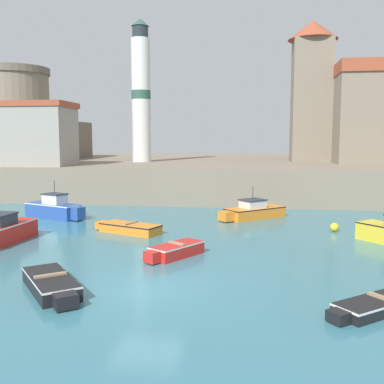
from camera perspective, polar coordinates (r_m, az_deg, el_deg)
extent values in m
plane|color=teal|center=(17.02, -5.78, -12.04)|extent=(200.00, 200.00, 0.00)
cube|color=gray|center=(55.66, 3.82, 2.68)|extent=(120.00, 40.00, 3.04)
cube|color=orange|center=(26.55, -7.82, -4.60)|extent=(3.85, 2.65, 0.54)
cube|color=orange|center=(27.89, -11.25, -4.12)|extent=(0.86, 0.94, 0.46)
cube|color=black|center=(26.51, -7.83, -4.11)|extent=(3.89, 2.68, 0.07)
cube|color=#997F5B|center=(26.50, -7.83, -3.94)|extent=(0.63, 1.16, 0.08)
cube|color=black|center=(16.01, 22.82, -13.02)|extent=(3.35, 2.98, 0.41)
cube|color=black|center=(14.57, 18.09, -14.81)|extent=(0.75, 0.77, 0.34)
cube|color=white|center=(15.96, 22.85, -12.46)|extent=(3.38, 3.01, 0.07)
cube|color=#997F5B|center=(15.93, 22.86, -12.19)|extent=(0.73, 0.85, 0.08)
cube|color=orange|center=(31.52, 7.99, -2.62)|extent=(4.32, 4.02, 0.74)
cube|color=orange|center=(29.97, 4.35, -3.06)|extent=(1.15, 1.17, 0.63)
cube|color=black|center=(31.47, 8.00, -2.03)|extent=(4.36, 4.06, 0.07)
cube|color=silver|center=(31.29, 7.71, -1.52)|extent=(1.94, 1.91, 0.52)
cube|color=#2D333D|center=(31.25, 7.72, -0.98)|extent=(2.09, 2.06, 0.08)
cylinder|color=black|center=(31.19, 7.74, -0.09)|extent=(0.04, 0.04, 0.90)
cube|color=#284C9E|center=(32.78, -17.22, -2.27)|extent=(4.34, 2.89, 0.99)
cube|color=#284C9E|center=(31.08, -14.27, -2.66)|extent=(0.89, 0.96, 0.85)
cube|color=white|center=(32.72, -17.25, -1.48)|extent=(4.38, 2.92, 0.07)
cube|color=silver|center=(32.52, -17.02, -0.88)|extent=(1.74, 1.53, 0.64)
cube|color=#2D333D|center=(32.47, -17.05, -0.25)|extent=(1.88, 1.65, 0.08)
cylinder|color=black|center=(32.42, -17.08, 0.61)|extent=(0.04, 0.04, 0.90)
cube|color=red|center=(21.19, -1.96, -7.39)|extent=(2.44, 2.90, 0.59)
cube|color=red|center=(20.07, -5.11, -8.22)|extent=(0.81, 0.77, 0.50)
cube|color=white|center=(21.13, -1.96, -6.72)|extent=(2.46, 2.93, 0.07)
cube|color=#997F5B|center=(21.11, -1.96, -6.51)|extent=(0.93, 0.70, 0.08)
cube|color=black|center=(22.26, 0.64, -6.56)|extent=(0.28, 0.28, 0.36)
cube|color=black|center=(17.35, -17.51, -11.02)|extent=(3.20, 3.53, 0.54)
cube|color=black|center=(15.49, -15.74, -13.15)|extent=(0.95, 0.93, 0.46)
cube|color=white|center=(17.29, -17.54, -10.29)|extent=(3.23, 3.57, 0.07)
cube|color=#997F5B|center=(17.26, -17.55, -10.04)|extent=(1.02, 0.86, 0.08)
cube|color=red|center=(25.83, -22.85, -4.88)|extent=(1.79, 4.44, 1.00)
cube|color=white|center=(25.74, -22.90, -3.88)|extent=(1.81, 4.48, 0.07)
cube|color=#333842|center=(25.51, -23.21, -3.30)|extent=(1.22, 1.60, 0.53)
cube|color=#2D333D|center=(25.47, -23.24, -2.62)|extent=(1.30, 1.73, 0.08)
sphere|color=yellow|center=(28.04, 17.64, -4.28)|extent=(0.51, 0.51, 0.51)
cube|color=gray|center=(54.01, 21.03, 8.31)|extent=(8.37, 17.51, 8.61)
cube|color=#9E472D|center=(54.40, 21.26, 13.47)|extent=(8.54, 17.86, 1.20)
cube|color=gray|center=(50.47, 14.86, 11.04)|extent=(3.99, 3.99, 12.77)
cone|color=#9E472D|center=(51.58, 15.12, 19.24)|extent=(5.18, 5.18, 2.00)
cube|color=#685E4F|center=(57.62, -21.23, 6.14)|extent=(13.46, 13.46, 4.51)
cylinder|color=gray|center=(57.67, -21.34, 8.79)|extent=(7.53, 7.53, 9.86)
cylinder|color=#685E4F|center=(58.15, -21.57, 14.05)|extent=(7.90, 7.90, 0.80)
cylinder|color=silver|center=(48.52, -6.48, 11.41)|extent=(1.95, 1.95, 12.79)
cylinder|color=#2D5647|center=(48.58, -6.49, 12.16)|extent=(2.01, 2.01, 0.90)
cylinder|color=#262D33|center=(49.58, -6.60, 19.49)|extent=(1.66, 1.66, 1.20)
cone|color=#2D5647|center=(49.81, -6.61, 20.62)|extent=(1.85, 1.85, 0.80)
cube|color=gray|center=(43.69, -19.34, 6.63)|extent=(6.66, 4.42, 5.24)
cube|color=#9E472D|center=(43.80, -19.49, 10.38)|extent=(6.99, 4.64, 0.50)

